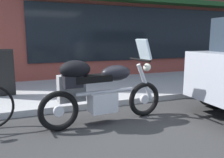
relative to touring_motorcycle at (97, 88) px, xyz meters
The scene contains 3 objects.
ground_plane 0.76m from the touring_motorcycle, 52.06° to the right, with size 80.00×80.00×0.00m, color #303030.
touring_motorcycle is the anchor object (origin of this frame).
sandwich_board_sign 2.60m from the touring_motorcycle, 126.75° to the left, with size 0.55×0.43×1.03m.
Camera 1 is at (-1.40, -3.12, 1.41)m, focal length 36.82 mm.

